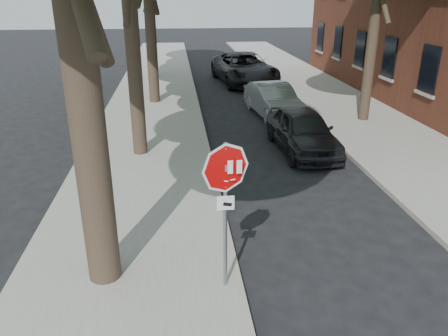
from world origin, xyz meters
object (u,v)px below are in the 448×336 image
object	(u,v)px
car_b	(273,100)
car_a	(302,130)
car_d	(244,68)
stop_sign	(225,190)

from	to	relation	value
car_b	car_a	bearing A→B (deg)	-97.29
car_a	car_d	size ratio (longest dim) A/B	0.67
car_d	car_b	bearing A→B (deg)	-95.57
car_b	car_d	world-z (taller)	car_d
stop_sign	car_b	size ratio (longest dim) A/B	0.64
stop_sign	car_d	size ratio (longest dim) A/B	0.43
car_d	car_a	bearing A→B (deg)	-95.92
car_a	car_d	distance (m)	11.55
stop_sign	car_a	size ratio (longest dim) A/B	0.64
stop_sign	car_a	world-z (taller)	stop_sign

